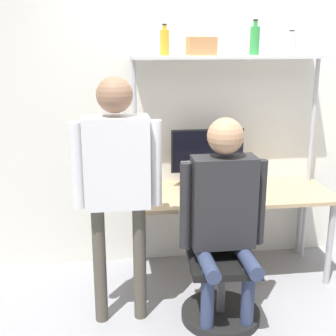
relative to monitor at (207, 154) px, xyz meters
name	(u,v)px	position (x,y,z in m)	size (l,w,h in m)	color
ground_plane	(239,295)	(0.16, -0.54, -1.00)	(12.00, 12.00, 0.00)	gray
wall_back	(221,108)	(0.16, 0.21, 0.35)	(8.00, 0.06, 2.70)	silver
desk	(230,200)	(0.16, -0.17, -0.35)	(1.63, 0.70, 0.73)	tan
shelf_unit	(227,89)	(0.16, 0.02, 0.53)	(1.55, 0.30, 1.80)	silver
monitor	(207,154)	(0.00, 0.00, 0.00)	(0.61, 0.22, 0.49)	black
laptop	(202,186)	(-0.09, -0.22, -0.20)	(0.31, 0.26, 0.27)	silver
cell_phone	(234,195)	(0.16, -0.28, -0.27)	(0.07, 0.15, 0.01)	#264C8C
office_chair	(220,280)	(-0.06, -0.78, -0.72)	(0.56, 0.56, 0.92)	black
person_seated	(224,206)	(-0.07, -0.82, -0.14)	(0.59, 0.48, 1.45)	#2D3856
person_standing	(117,171)	(-0.77, -0.72, 0.10)	(0.59, 0.23, 1.71)	#4C473D
bottle_amber	(164,42)	(-0.36, 0.02, 0.90)	(0.07, 0.07, 0.24)	gold
bottle_clear	(291,44)	(0.67, 0.02, 0.88)	(0.09, 0.09, 0.19)	silver
bottle_green	(255,40)	(0.36, 0.02, 0.91)	(0.08, 0.08, 0.27)	#2D8C3F
storage_box	(201,46)	(-0.06, 0.02, 0.87)	(0.22, 0.18, 0.14)	#B27A47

